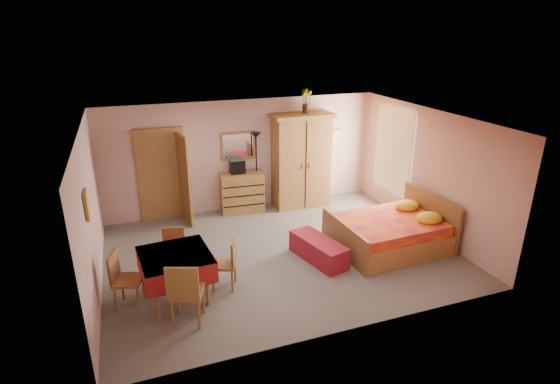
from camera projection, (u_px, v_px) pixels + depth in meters
name	position (u px, v px, depth m)	size (l,w,h in m)	color
floor	(280.00, 253.00, 8.49)	(6.50, 6.50, 0.00)	slate
ceiling	(280.00, 120.00, 7.57)	(6.50, 6.50, 0.00)	brown
wall_back	(244.00, 155.00, 10.23)	(6.50, 0.10, 2.60)	tan
wall_front	(344.00, 252.00, 5.83)	(6.50, 0.10, 2.60)	tan
wall_left	(90.00, 215.00, 6.99)	(0.10, 5.00, 2.60)	tan
wall_right	(427.00, 172.00, 9.06)	(0.10, 5.00, 2.60)	tan
doorway	(162.00, 176.00, 9.69)	(1.06, 0.12, 2.15)	#9E6B35
window	(393.00, 151.00, 10.05)	(0.08, 1.40, 1.95)	white
picture_left	(86.00, 205.00, 6.33)	(0.04, 0.32, 0.42)	orange
picture_back	(335.00, 137.00, 10.86)	(0.30, 0.04, 0.40)	#D8BF59
chest_of_drawers	(242.00, 192.00, 10.28)	(1.01, 0.50, 0.95)	olive
wall_mirror	(238.00, 146.00, 10.09)	(0.84, 0.04, 0.66)	white
stereo	(237.00, 167.00, 10.04)	(0.34, 0.25, 0.31)	black
floor_lamp	(257.00, 172.00, 10.24)	(0.24, 0.24, 1.87)	black
wardrobe	(301.00, 161.00, 10.42)	(1.44, 0.74, 2.26)	#9D6A35
sunflower_vase	(306.00, 101.00, 10.02)	(0.22, 0.22, 0.55)	yellow
bed	(389.00, 225.00, 8.56)	(2.11, 1.66, 0.97)	#BE1237
bench	(318.00, 250.00, 8.18)	(0.47, 1.26, 0.42)	maroon
dining_table	(177.00, 276.00, 6.97)	(1.07, 1.07, 0.78)	maroon
chair_south	(187.00, 291.00, 6.36)	(0.47, 0.47, 1.03)	olive
chair_north	(174.00, 254.00, 7.60)	(0.38, 0.38, 0.84)	olive
chair_west	(128.00, 280.00, 6.74)	(0.42, 0.42, 0.92)	#A76838
chair_east	(224.00, 264.00, 7.25)	(0.40, 0.40, 0.87)	olive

